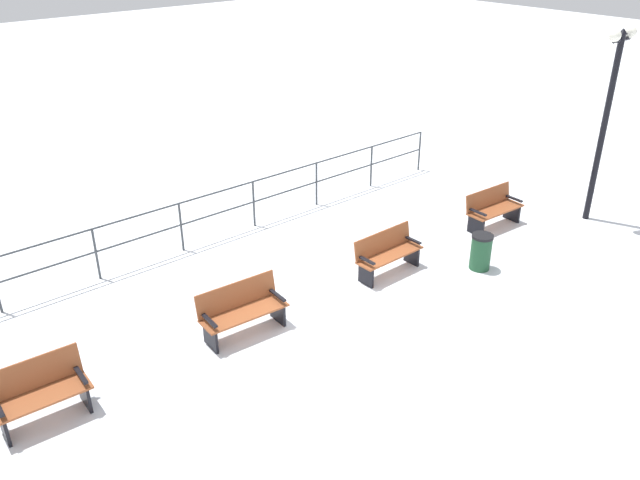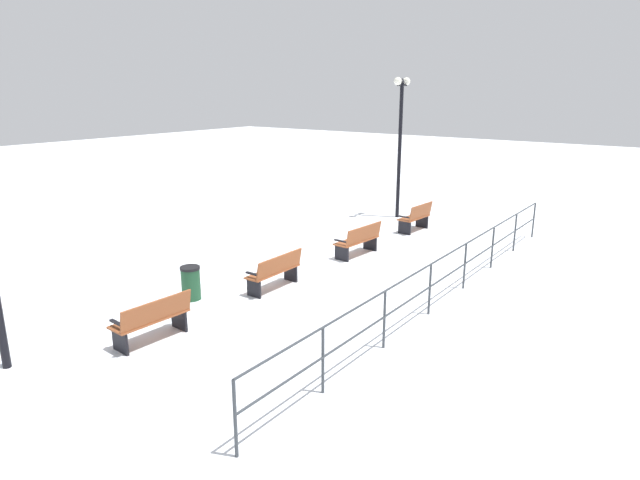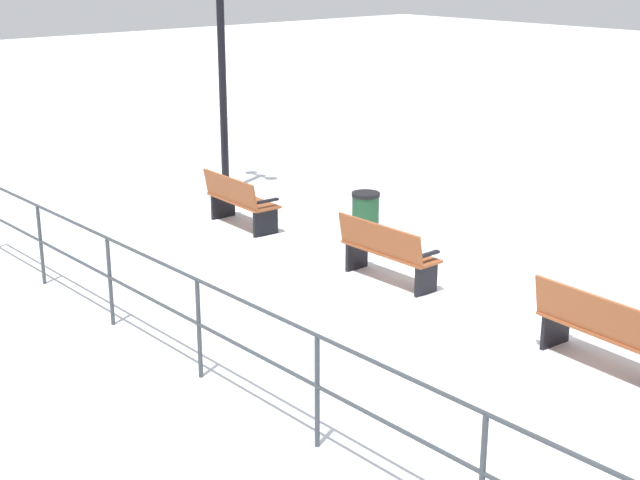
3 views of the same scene
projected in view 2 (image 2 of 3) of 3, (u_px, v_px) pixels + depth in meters
name	position (u px, v px, depth m)	size (l,w,h in m)	color
ground_plane	(319.00, 270.00, 14.50)	(80.00, 80.00, 0.00)	white
bench_nearest	(416.00, 217.00, 18.33)	(0.66, 1.39, 0.95)	brown
bench_second	(359.00, 240.00, 15.64)	(0.69, 1.61, 0.92)	brown
bench_third	(275.00, 271.00, 13.01)	(0.51, 1.56, 0.89)	brown
bench_fourth	(152.00, 319.00, 10.32)	(0.66, 1.53, 0.90)	brown
lamppost_near	(400.00, 126.00, 19.58)	(0.28, 0.92, 5.02)	black
waterfront_railing	(449.00, 268.00, 12.24)	(0.05, 13.58, 1.15)	#383D42
trash_bin	(191.00, 283.00, 12.43)	(0.45, 0.45, 0.78)	#1E4C2D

